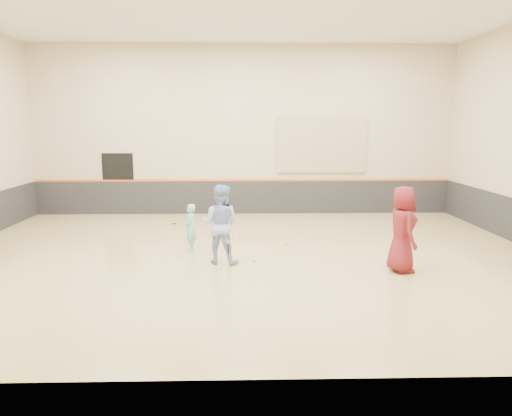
{
  "coord_description": "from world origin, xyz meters",
  "views": [
    {
      "loc": [
        -0.02,
        -11.95,
        3.26
      ],
      "look_at": [
        0.31,
        0.4,
        1.15
      ],
      "focal_mm": 35.0,
      "sensor_mm": 36.0,
      "label": 1
    }
  ],
  "objects_px": {
    "instructor": "(220,224)",
    "spare_racket": "(170,222)",
    "girl": "(190,228)",
    "young_man": "(402,229)"
  },
  "relations": [
    {
      "from": "girl",
      "to": "spare_racket",
      "type": "xyz_separation_m",
      "value": [
        -1.04,
        3.52,
        -0.54
      ]
    },
    {
      "from": "young_man",
      "to": "instructor",
      "type": "bearing_deg",
      "value": 73.34
    },
    {
      "from": "instructor",
      "to": "spare_racket",
      "type": "bearing_deg",
      "value": -51.12
    },
    {
      "from": "young_man",
      "to": "spare_racket",
      "type": "bearing_deg",
      "value": 41.98
    },
    {
      "from": "instructor",
      "to": "spare_racket",
      "type": "height_order",
      "value": "instructor"
    },
    {
      "from": "girl",
      "to": "young_man",
      "type": "bearing_deg",
      "value": 65.1
    },
    {
      "from": "young_man",
      "to": "spare_racket",
      "type": "distance_m",
      "value": 8.04
    },
    {
      "from": "girl",
      "to": "instructor",
      "type": "relative_size",
      "value": 0.66
    },
    {
      "from": "instructor",
      "to": "spare_racket",
      "type": "distance_m",
      "value": 5.04
    },
    {
      "from": "young_man",
      "to": "girl",
      "type": "bearing_deg",
      "value": 63.28
    }
  ]
}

